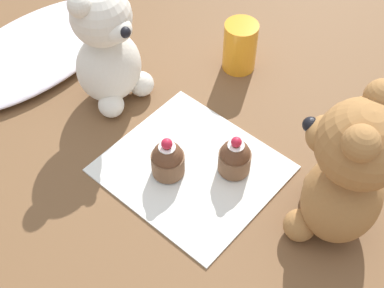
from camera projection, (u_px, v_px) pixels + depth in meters
The scene contains 8 objects.
ground_plane at pixel (192, 169), 0.74m from camera, with size 4.00×4.00×0.00m, color brown.
knitted_placemat at pixel (192, 168), 0.74m from camera, with size 0.20×0.23×0.01m, color silver.
tulle_cloth at pixel (35, 50), 0.88m from camera, with size 0.35×0.18×0.03m, color silver.
teddy_bear_cream at pixel (107, 49), 0.76m from camera, with size 0.11×0.10×0.20m.
teddy_bear_tan at pixel (348, 173), 0.61m from camera, with size 0.12×0.12×0.22m.
cupcake_near_cream_bear at pixel (168, 159), 0.72m from camera, with size 0.05×0.05×0.07m.
cupcake_near_tan_bear at pixel (235, 157), 0.72m from camera, with size 0.04×0.04×0.06m.
juice_glass at pixel (240, 46), 0.85m from camera, with size 0.05×0.05×0.08m, color orange.
Camera 1 is at (-0.33, -0.29, 0.60)m, focal length 50.00 mm.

